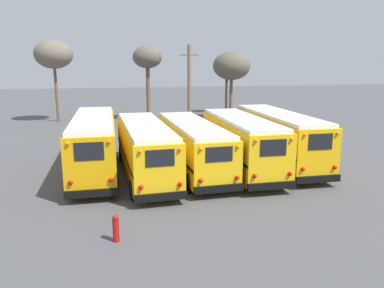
% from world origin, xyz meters
% --- Properties ---
extents(ground_plane, '(160.00, 160.00, 0.00)m').
position_xyz_m(ground_plane, '(0.00, 0.00, 0.00)').
color(ground_plane, '#4C4C4F').
extents(school_bus_0, '(2.52, 10.81, 3.33)m').
position_xyz_m(school_bus_0, '(-5.73, 0.51, 1.80)').
color(school_bus_0, '#E5A00C').
rests_on(school_bus_0, ground).
extents(school_bus_1, '(2.84, 10.17, 3.08)m').
position_xyz_m(school_bus_1, '(-2.86, -0.98, 1.67)').
color(school_bus_1, yellow).
rests_on(school_bus_1, ground).
extents(school_bus_2, '(2.87, 10.32, 2.96)m').
position_xyz_m(school_bus_2, '(0.00, -0.43, 1.62)').
color(school_bus_2, yellow).
rests_on(school_bus_2, ground).
extents(school_bus_3, '(2.61, 9.41, 3.25)m').
position_xyz_m(school_bus_3, '(2.86, -1.04, 1.77)').
color(school_bus_3, yellow).
rests_on(school_bus_3, ground).
extents(school_bus_4, '(2.66, 10.30, 3.32)m').
position_xyz_m(school_bus_4, '(5.73, -0.04, 1.80)').
color(school_bus_4, '#EAAA0F').
rests_on(school_bus_4, ground).
extents(utility_pole, '(1.80, 0.35, 8.10)m').
position_xyz_m(utility_pole, '(2.82, 13.75, 4.15)').
color(utility_pole, '#75604C').
rests_on(utility_pole, ground).
extents(bare_tree_0, '(4.18, 4.18, 7.65)m').
position_xyz_m(bare_tree_0, '(8.80, 19.12, 6.04)').
color(bare_tree_0, brown).
rests_on(bare_tree_0, ground).
extents(bare_tree_1, '(4.06, 4.06, 8.83)m').
position_xyz_m(bare_tree_1, '(-10.43, 21.78, 7.26)').
color(bare_tree_1, brown).
rests_on(bare_tree_1, ground).
extents(bare_tree_2, '(2.47, 2.47, 6.60)m').
position_xyz_m(bare_tree_2, '(10.00, 24.61, 5.52)').
color(bare_tree_2, '#473323').
rests_on(bare_tree_2, ground).
extents(bare_tree_3, '(3.25, 3.25, 8.26)m').
position_xyz_m(bare_tree_3, '(-0.46, 20.67, 6.87)').
color(bare_tree_3, brown).
rests_on(bare_tree_3, ground).
extents(fire_hydrant, '(0.24, 0.24, 1.03)m').
position_xyz_m(fire_hydrant, '(-4.69, -8.86, 0.52)').
color(fire_hydrant, '#B21414').
rests_on(fire_hydrant, ground).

